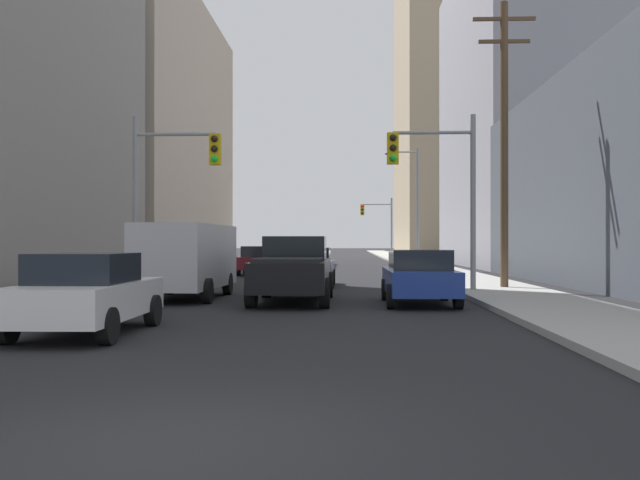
% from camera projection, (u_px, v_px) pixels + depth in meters
% --- Properties ---
extents(ground_plane, '(400.00, 400.00, 0.00)m').
position_uv_depth(ground_plane, '(164.00, 447.00, 5.84)').
color(ground_plane, black).
extents(sidewalk_left, '(3.24, 160.00, 0.15)m').
position_uv_depth(sidewalk_left, '(246.00, 263.00, 56.07)').
color(sidewalk_left, '#9E9E99').
rests_on(sidewalk_left, ground).
extents(sidewalk_right, '(3.24, 160.00, 0.15)m').
position_uv_depth(sidewalk_right, '(413.00, 263.00, 55.52)').
color(sidewalk_right, '#9E9E99').
rests_on(sidewalk_right, ground).
extents(pickup_truck_black, '(2.20, 5.41, 1.90)m').
position_uv_depth(pickup_truck_black, '(293.00, 270.00, 20.04)').
color(pickup_truck_black, black).
rests_on(pickup_truck_black, ground).
extents(cargo_van_silver, '(2.20, 5.29, 2.26)m').
position_uv_depth(cargo_van_silver, '(187.00, 257.00, 21.19)').
color(cargo_van_silver, '#B7BABF').
rests_on(cargo_van_silver, ground).
extents(sedan_white, '(1.95, 4.22, 1.52)m').
position_uv_depth(sedan_white, '(86.00, 293.00, 12.97)').
color(sedan_white, white).
rests_on(sedan_white, ground).
extents(sedan_blue, '(1.95, 4.22, 1.52)m').
position_uv_depth(sedan_blue, '(419.00, 277.00, 19.25)').
color(sedan_blue, navy).
rests_on(sedan_blue, ground).
extents(sedan_navy, '(1.95, 4.22, 1.52)m').
position_uv_depth(sedan_navy, '(310.00, 267.00, 27.28)').
color(sedan_navy, '#141E4C').
rests_on(sedan_navy, ground).
extents(sedan_maroon, '(1.95, 4.26, 1.52)m').
position_uv_depth(sedan_maroon, '(258.00, 260.00, 36.96)').
color(sedan_maroon, maroon).
rests_on(sedan_maroon, ground).
extents(traffic_signal_near_left, '(3.02, 0.44, 6.00)m').
position_uv_depth(traffic_signal_near_left, '(172.00, 175.00, 23.61)').
color(traffic_signal_near_left, gray).
rests_on(traffic_signal_near_left, ground).
extents(traffic_signal_near_right, '(2.95, 0.44, 6.00)m').
position_uv_depth(traffic_signal_near_right, '(436.00, 174.00, 23.25)').
color(traffic_signal_near_right, gray).
rests_on(traffic_signal_near_right, ground).
extents(traffic_signal_far_right, '(3.10, 0.44, 6.00)m').
position_uv_depth(traffic_signal_far_right, '(378.00, 219.00, 67.08)').
color(traffic_signal_far_right, gray).
rests_on(traffic_signal_far_right, ground).
extents(utility_pole_right, '(2.20, 0.28, 10.24)m').
position_uv_depth(utility_pole_right, '(504.00, 139.00, 24.57)').
color(utility_pole_right, brown).
rests_on(utility_pole_right, ground).
extents(street_lamp_right, '(2.11, 0.32, 7.50)m').
position_uv_depth(street_lamp_right, '(412.00, 197.00, 42.80)').
color(street_lamp_right, gray).
rests_on(street_lamp_right, ground).
extents(building_left_mid_office, '(22.49, 25.74, 19.30)m').
position_uv_depth(building_left_mid_office, '(53.00, 135.00, 51.34)').
color(building_left_mid_office, '#B7A893').
rests_on(building_left_mid_office, ground).
extents(building_right_mid_block, '(16.81, 23.60, 23.08)m').
position_uv_depth(building_right_mid_block, '(575.00, 109.00, 51.29)').
color(building_right_mid_block, '#93939E').
rests_on(building_right_mid_block, ground).
extents(building_right_far_highrise, '(14.21, 28.32, 45.85)m').
position_uv_depth(building_right_far_highrise, '(452.00, 91.00, 97.07)').
color(building_right_far_highrise, tan).
rests_on(building_right_far_highrise, ground).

